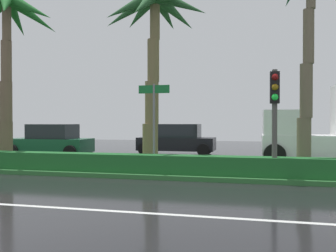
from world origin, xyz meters
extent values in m
cube|color=black|center=(0.00, 9.00, -0.05)|extent=(90.00, 42.00, 0.10)
cube|color=white|center=(0.00, 2.00, 0.00)|extent=(81.00, 0.14, 0.01)
cube|color=#2D6B33|center=(0.00, 8.00, 0.07)|extent=(85.50, 4.00, 0.15)
cube|color=#1E6028|center=(0.00, 6.60, 0.45)|extent=(76.50, 0.70, 0.60)
cylinder|color=brown|center=(-6.07, 8.21, 1.00)|extent=(0.56, 0.56, 1.69)
cylinder|color=brown|center=(-6.02, 8.18, 2.69)|extent=(0.50, 0.50, 1.69)
cylinder|color=brown|center=(-5.97, 8.15, 4.38)|extent=(0.43, 0.43, 1.69)
cylinder|color=brown|center=(-5.92, 8.11, 6.07)|extent=(0.36, 0.36, 1.69)
cone|color=#206627|center=(-4.88, 8.08, 6.51)|extent=(2.35, 0.63, 1.52)
cone|color=#206627|center=(-5.20, 8.79, 6.41)|extent=(2.05, 1.97, 1.68)
cone|color=#206627|center=(-6.20, 9.09, 6.46)|extent=(1.17, 2.37, 1.61)
cone|color=#206627|center=(-5.35, 7.29, 6.43)|extent=(1.77, 2.20, 1.64)
cylinder|color=brown|center=(0.22, 8.32, 0.96)|extent=(0.59, 0.59, 1.62)
cylinder|color=brown|center=(0.27, 8.36, 2.58)|extent=(0.52, 0.52, 1.62)
cylinder|color=brown|center=(0.32, 8.40, 4.20)|extent=(0.45, 0.45, 1.62)
cylinder|color=brown|center=(0.37, 8.44, 5.82)|extent=(0.38, 0.38, 1.62)
cone|color=#26532B|center=(1.37, 8.33, 6.27)|extent=(2.29, 0.81, 1.43)
cone|color=#26532B|center=(0.97, 9.23, 6.23)|extent=(1.80, 2.11, 1.50)
cone|color=#26532B|center=(0.52, 9.45, 6.30)|extent=(0.88, 2.32, 1.37)
cone|color=#26532B|center=(-0.39, 9.13, 6.31)|extent=(2.05, 1.93, 1.35)
cone|color=#26532B|center=(-0.56, 8.33, 6.15)|extent=(2.23, 0.81, 1.64)
cone|color=#26532B|center=(-0.37, 7.84, 6.17)|extent=(2.06, 1.81, 1.61)
cone|color=#26532B|center=(0.28, 7.52, 6.12)|extent=(0.78, 2.21, 1.68)
cylinder|color=#6B604A|center=(5.75, 8.09, 1.06)|extent=(0.47, 0.47, 1.83)
cylinder|color=#6B604A|center=(5.81, 8.05, 2.89)|extent=(0.42, 0.42, 1.83)
cylinder|color=#6B604A|center=(5.87, 8.01, 4.72)|extent=(0.36, 0.36, 1.83)
cylinder|color=#4C4C47|center=(4.70, 6.51, 1.79)|extent=(0.16, 0.16, 3.29)
cube|color=black|center=(4.70, 6.51, 2.89)|extent=(0.28, 0.32, 0.96)
sphere|color=maroon|center=(4.70, 6.34, 3.19)|extent=(0.20, 0.20, 0.20)
sphere|color=#7F600F|center=(4.70, 6.34, 2.89)|extent=(0.20, 0.20, 0.20)
sphere|color=#1EEA3F|center=(4.70, 6.34, 2.59)|extent=(0.20, 0.20, 0.20)
cylinder|color=slate|center=(0.73, 7.05, 1.65)|extent=(0.08, 0.08, 3.00)
cube|color=#146B2D|center=(0.73, 7.05, 2.97)|extent=(1.10, 0.03, 0.28)
cube|color=#195133|center=(-6.45, 12.24, 0.60)|extent=(4.30, 1.76, 0.72)
cube|color=#1E2328|center=(-6.30, 12.24, 1.34)|extent=(2.30, 1.58, 0.76)
cylinder|color=black|center=(-8.10, 11.34, 0.34)|extent=(0.68, 0.22, 0.68)
cylinder|color=black|center=(-8.10, 13.14, 0.34)|extent=(0.68, 0.22, 0.68)
cylinder|color=black|center=(-4.80, 11.34, 0.34)|extent=(0.68, 0.22, 0.68)
cylinder|color=black|center=(-4.80, 13.14, 0.34)|extent=(0.68, 0.22, 0.68)
cube|color=black|center=(-0.19, 15.06, 0.60)|extent=(4.30, 1.76, 0.72)
cube|color=#1E2328|center=(-0.04, 15.06, 1.34)|extent=(2.30, 1.58, 0.76)
cylinder|color=black|center=(-1.84, 14.16, 0.34)|extent=(0.68, 0.22, 0.68)
cylinder|color=black|center=(-1.84, 15.96, 0.34)|extent=(0.68, 0.22, 0.68)
cylinder|color=black|center=(1.46, 14.16, 0.34)|extent=(0.68, 0.22, 0.68)
cylinder|color=black|center=(1.46, 15.96, 0.34)|extent=(0.68, 0.22, 0.68)
cube|color=white|center=(5.43, 12.01, 1.81)|extent=(1.90, 2.21, 1.10)
cylinder|color=black|center=(4.93, 10.84, 0.46)|extent=(0.92, 0.30, 0.92)
cylinder|color=black|center=(4.93, 13.18, 0.46)|extent=(0.92, 0.30, 0.92)
camera|label=1|loc=(4.09, -4.96, 1.84)|focal=38.65mm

